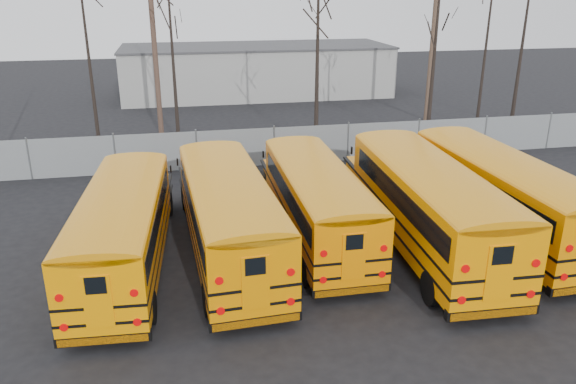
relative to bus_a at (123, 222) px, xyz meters
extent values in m
plane|color=black|center=(6.80, -1.57, -1.71)|extent=(120.00, 120.00, 0.00)
cube|color=gray|center=(6.80, 10.43, -0.71)|extent=(40.00, 0.04, 2.00)
cube|color=#9E9D99|center=(8.80, 30.43, 0.29)|extent=(22.00, 8.00, 4.00)
cylinder|color=black|center=(-1.27, -3.23, -1.24)|extent=(0.32, 0.96, 0.94)
cylinder|color=black|center=(0.85, -3.37, -1.24)|extent=(0.32, 0.96, 0.94)
cylinder|color=black|center=(-0.77, 4.66, -1.24)|extent=(0.32, 0.96, 0.94)
cylinder|color=black|center=(1.35, 4.53, -1.24)|extent=(0.32, 0.96, 0.94)
cube|color=#FF9200|center=(-0.02, -0.25, -0.13)|extent=(2.90, 8.89, 2.21)
cube|color=#FF9200|center=(0.31, 4.92, -0.77)|extent=(2.22, 1.73, 0.94)
cube|color=black|center=(-0.03, -0.43, 0.36)|extent=(2.88, 7.95, 0.66)
cube|color=black|center=(0.04, 0.55, -0.81)|extent=(3.03, 10.50, 0.08)
cube|color=black|center=(0.04, 0.55, -0.34)|extent=(3.03, 10.50, 0.08)
cube|color=black|center=(-0.29, -4.52, -1.29)|extent=(2.42, 0.36, 0.26)
cube|color=black|center=(0.36, 5.67, -1.29)|extent=(2.27, 0.33, 0.24)
cube|color=#FF9200|center=(-0.29, -4.62, -0.16)|extent=(0.71, 0.08, 1.46)
cylinder|color=#B20505|center=(-1.19, -4.58, -0.81)|extent=(0.21, 0.05, 0.21)
cylinder|color=#B20505|center=(0.60, -4.69, -0.81)|extent=(0.21, 0.05, 0.21)
cylinder|color=#B20505|center=(-1.19, -4.58, 0.03)|extent=(0.21, 0.05, 0.21)
cylinder|color=#B20505|center=(0.60, -4.69, 0.03)|extent=(0.21, 0.05, 0.21)
cylinder|color=black|center=(2.47, -3.27, -1.21)|extent=(0.33, 1.01, 0.99)
cylinder|color=black|center=(4.71, -3.16, -1.21)|extent=(0.33, 1.01, 0.99)
cylinder|color=black|center=(2.04, 5.06, -1.21)|extent=(0.33, 1.01, 0.99)
cylinder|color=black|center=(4.28, 5.17, -1.21)|extent=(0.33, 1.01, 0.99)
cube|color=orange|center=(3.42, 0.01, -0.05)|extent=(2.95, 9.35, 2.33)
cube|color=orange|center=(3.15, 5.46, -0.72)|extent=(2.32, 1.80, 0.99)
cube|color=black|center=(3.43, -0.19, 0.48)|extent=(2.94, 8.36, 0.70)
cube|color=black|center=(3.38, 0.85, -0.77)|extent=(3.07, 11.06, 0.09)
cube|color=black|center=(3.38, 0.85, -0.27)|extent=(3.07, 11.06, 0.09)
cube|color=black|center=(3.65, -4.51, -1.26)|extent=(2.55, 0.35, 0.28)
cube|color=black|center=(3.11, 6.25, -1.26)|extent=(2.39, 0.32, 0.26)
cube|color=orange|center=(3.66, -4.62, -0.07)|extent=(0.75, 0.08, 1.54)
cylinder|color=#B20505|center=(2.72, -4.67, -0.77)|extent=(0.22, 0.05, 0.22)
cylinder|color=#B20505|center=(4.60, -4.58, -0.77)|extent=(0.22, 0.05, 0.22)
cylinder|color=#B20505|center=(2.72, -4.67, 0.13)|extent=(0.22, 0.05, 0.22)
cylinder|color=#B20505|center=(4.60, -4.58, 0.13)|extent=(0.22, 0.05, 0.22)
cylinder|color=black|center=(5.61, -2.19, -1.24)|extent=(0.27, 0.95, 0.95)
cylinder|color=black|center=(7.75, -2.20, -1.24)|extent=(0.27, 0.95, 0.95)
cylinder|color=black|center=(5.66, 5.75, -1.24)|extent=(0.27, 0.95, 0.95)
cylinder|color=black|center=(7.79, 5.74, -1.24)|extent=(0.27, 0.95, 0.95)
cube|color=orange|center=(6.70, 0.88, -0.13)|extent=(2.42, 8.81, 2.22)
cube|color=orange|center=(6.73, 6.08, -0.76)|extent=(2.14, 1.62, 0.95)
cube|color=black|center=(6.70, 0.69, 0.37)|extent=(2.45, 7.86, 0.66)
cube|color=black|center=(6.70, 1.68, -0.81)|extent=(2.45, 10.44, 0.09)
cube|color=black|center=(6.70, 1.68, -0.34)|extent=(2.45, 10.44, 0.09)
cube|color=black|center=(6.67, -3.43, -1.28)|extent=(2.42, 0.22, 0.26)
cube|color=black|center=(6.73, 6.83, -1.28)|extent=(2.27, 0.20, 0.25)
cube|color=orange|center=(6.67, -3.53, -0.15)|extent=(0.71, 0.04, 1.47)
cylinder|color=#B20505|center=(5.77, -3.53, -0.81)|extent=(0.21, 0.04, 0.21)
cylinder|color=#B20505|center=(7.57, -3.55, -0.81)|extent=(0.21, 0.04, 0.21)
cylinder|color=#B20505|center=(5.77, -3.53, 0.04)|extent=(0.21, 0.04, 0.21)
cylinder|color=#B20505|center=(7.57, -3.55, 0.04)|extent=(0.21, 0.04, 0.21)
cylinder|color=black|center=(8.96, -4.00, -1.18)|extent=(0.34, 1.06, 1.05)
cylinder|color=black|center=(11.34, -4.09, -1.18)|extent=(0.34, 1.06, 1.05)
cylinder|color=black|center=(9.32, 4.84, -1.18)|extent=(0.34, 1.06, 1.05)
cylinder|color=black|center=(11.70, 4.74, -1.18)|extent=(0.34, 1.06, 1.05)
cube|color=#FF8E00|center=(10.29, -0.63, 0.05)|extent=(3.03, 9.89, 2.47)
cube|color=#FF8E00|center=(10.53, 5.16, -0.66)|extent=(2.44, 1.89, 1.05)
cube|color=black|center=(10.28, -0.84, 0.61)|extent=(3.03, 8.84, 0.74)
cube|color=black|center=(10.33, 0.27, -0.71)|extent=(3.14, 11.70, 0.09)
cube|color=black|center=(10.33, 0.27, -0.18)|extent=(3.14, 11.70, 0.09)
cube|color=black|center=(10.09, -5.41, -1.24)|extent=(2.70, 0.34, 0.29)
cube|color=black|center=(10.56, 6.00, -1.24)|extent=(2.53, 0.31, 0.27)
cube|color=#FF8E00|center=(10.09, -5.53, 0.03)|extent=(0.79, 0.07, 1.63)
cylinder|color=#B20505|center=(9.09, -5.50, -0.71)|extent=(0.23, 0.05, 0.23)
cylinder|color=#B20505|center=(11.08, -5.58, -0.71)|extent=(0.23, 0.05, 0.23)
cylinder|color=#B20505|center=(9.09, -5.50, 0.24)|extent=(0.23, 0.05, 0.23)
cylinder|color=#B20505|center=(11.08, -5.58, 0.24)|extent=(0.23, 0.05, 0.23)
cylinder|color=black|center=(12.42, -3.42, -1.20)|extent=(0.31, 1.03, 1.02)
cylinder|color=black|center=(12.21, 5.16, -1.20)|extent=(0.31, 1.03, 1.02)
cylinder|color=black|center=(14.52, 5.22, -1.20)|extent=(0.31, 1.03, 1.02)
cube|color=#FF8900|center=(13.49, -0.07, 0.00)|extent=(2.79, 9.56, 2.40)
cube|color=#FF8900|center=(13.35, 5.55, -0.69)|extent=(2.34, 1.79, 1.02)
cube|color=black|center=(13.50, -0.27, 0.54)|extent=(2.80, 8.54, 0.72)
cube|color=black|center=(13.47, 0.80, -0.74)|extent=(2.86, 11.32, 0.09)
cube|color=black|center=(13.47, 0.80, -0.23)|extent=(2.86, 11.32, 0.09)
cube|color=black|center=(13.33, 6.36, -1.25)|extent=(2.46, 0.26, 0.27)
cylinder|color=#B20505|center=(12.64, -4.86, -0.74)|extent=(0.23, 0.05, 0.22)
cylinder|color=#B20505|center=(12.64, -4.86, 0.18)|extent=(0.23, 0.05, 0.22)
cylinder|color=#4F392D|center=(0.89, 17.93, 3.36)|extent=(0.32, 0.32, 10.13)
cylinder|color=brown|center=(18.96, 18.49, 2.82)|extent=(0.28, 0.28, 9.07)
cone|color=black|center=(-2.52, 14.98, 3.93)|extent=(0.26, 0.26, 11.27)
cone|color=black|center=(1.93, 15.37, 3.38)|extent=(0.26, 0.26, 10.18)
cone|color=black|center=(9.44, 12.06, 3.57)|extent=(0.26, 0.26, 10.57)
cone|color=black|center=(16.05, 11.94, 3.16)|extent=(0.26, 0.26, 9.74)
cone|color=black|center=(21.26, 15.65, 4.40)|extent=(0.26, 0.26, 12.22)
cone|color=black|center=(23.77, 15.64, 3.64)|extent=(0.26, 0.26, 10.70)
camera|label=1|loc=(1.96, -17.38, 7.24)|focal=35.00mm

